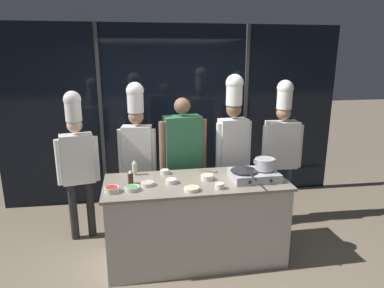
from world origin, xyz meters
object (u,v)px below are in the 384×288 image
at_px(prep_bowl_shrimp, 147,183).
at_px(prep_bowl_bean_sprouts, 220,186).
at_px(prep_bowl_scallions, 132,188).
at_px(person_guest, 183,153).
at_px(serving_spoon_slotted, 212,171).
at_px(squeeze_bottle_soy, 131,177).
at_px(prep_bowl_noodles, 207,177).
at_px(chef_head, 77,156).
at_px(stock_pot, 265,164).
at_px(prep_bowl_chili_flakes, 112,189).
at_px(prep_bowl_ginger, 192,189).
at_px(portable_stove, 254,175).
at_px(chef_sous, 137,145).
at_px(chef_line, 233,138).
at_px(squeeze_bottle_oil, 135,168).
at_px(frying_pan, 244,169).
at_px(chef_pastry, 282,143).
at_px(prep_bowl_chicken, 165,171).
at_px(prep_bowl_onion, 171,181).

height_order(prep_bowl_shrimp, prep_bowl_bean_sprouts, prep_bowl_bean_sprouts).
distance_m(prep_bowl_scallions, person_guest, 1.05).
height_order(serving_spoon_slotted, person_guest, person_guest).
xyz_separation_m(squeeze_bottle_soy, prep_bowl_noodles, (0.82, -0.02, -0.04)).
bearing_deg(chef_head, prep_bowl_scallions, 116.29).
relative_size(prep_bowl_bean_sprouts, serving_spoon_slotted, 0.45).
height_order(stock_pot, prep_bowl_chili_flakes, stock_pot).
relative_size(prep_bowl_ginger, prep_bowl_bean_sprouts, 1.63).
bearing_deg(person_guest, portable_stove, 126.49).
bearing_deg(chef_sous, prep_bowl_chili_flakes, 81.83).
distance_m(prep_bowl_chili_flakes, prep_bowl_bean_sprouts, 1.09).
bearing_deg(chef_line, prep_bowl_bean_sprouts, 59.48).
xyz_separation_m(squeeze_bottle_oil, serving_spoon_slotted, (0.89, -0.05, -0.08)).
height_order(frying_pan, serving_spoon_slotted, frying_pan).
relative_size(prep_bowl_chili_flakes, chef_pastry, 0.08).
bearing_deg(prep_bowl_chili_flakes, prep_bowl_noodles, 10.27).
bearing_deg(prep_bowl_ginger, stock_pot, 13.56).
bearing_deg(squeeze_bottle_oil, stock_pot, -14.43).
distance_m(prep_bowl_bean_sprouts, chef_head, 1.79).
distance_m(squeeze_bottle_oil, chef_line, 1.34).
distance_m(chef_head, person_guest, 1.28).
xyz_separation_m(prep_bowl_chili_flakes, prep_bowl_scallions, (0.20, 0.01, -0.01)).
bearing_deg(chef_sous, prep_bowl_scallions, 94.10).
xyz_separation_m(prep_bowl_chicken, prep_bowl_scallions, (-0.37, -0.43, -0.00)).
height_order(portable_stove, prep_bowl_ginger, portable_stove).
height_order(prep_bowl_onion, prep_bowl_noodles, prep_bowl_noodles).
xyz_separation_m(stock_pot, prep_bowl_chicken, (-1.07, 0.34, -0.14)).
xyz_separation_m(stock_pot, person_guest, (-0.80, 0.73, -0.04)).
distance_m(prep_bowl_onion, chef_pastry, 1.73).
relative_size(prep_bowl_scallions, serving_spoon_slotted, 0.68).
bearing_deg(prep_bowl_chicken, portable_stove, -19.59).
bearing_deg(person_guest, chef_head, -7.02).
height_order(squeeze_bottle_oil, prep_bowl_scallions, squeeze_bottle_oil).
relative_size(frying_pan, prep_bowl_scallions, 3.52).
bearing_deg(stock_pot, prep_bowl_shrimp, 179.52).
xyz_separation_m(frying_pan, prep_bowl_scallions, (-1.21, -0.09, -0.10)).
height_order(stock_pot, prep_bowl_ginger, stock_pot).
height_order(chef_sous, chef_line, chef_line).
bearing_deg(squeeze_bottle_soy, squeeze_bottle_oil, 80.51).
distance_m(squeeze_bottle_oil, prep_bowl_bean_sprouts, 1.02).
bearing_deg(prep_bowl_noodles, prep_bowl_chicken, 148.94).
distance_m(squeeze_bottle_oil, prep_bowl_shrimp, 0.38).
relative_size(prep_bowl_chili_flakes, prep_bowl_ginger, 0.94).
xyz_separation_m(squeeze_bottle_soy, prep_bowl_ginger, (0.61, -0.30, -0.05)).
xyz_separation_m(prep_bowl_scallions, chef_head, (-0.64, 0.83, 0.13)).
distance_m(prep_bowl_onion, serving_spoon_slotted, 0.58).
bearing_deg(squeeze_bottle_oil, frying_pan, -17.32).
relative_size(chef_sous, chef_pastry, 1.00).
bearing_deg(prep_bowl_ginger, prep_bowl_noodles, 51.94).
height_order(portable_stove, squeeze_bottle_oil, squeeze_bottle_oil).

